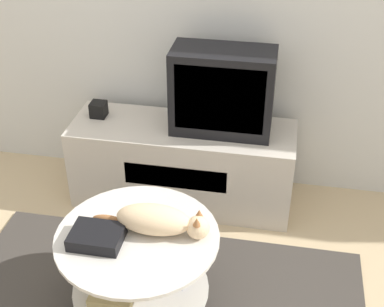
{
  "coord_description": "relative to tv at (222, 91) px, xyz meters",
  "views": [
    {
      "loc": [
        0.51,
        -1.76,
        2.11
      ],
      "look_at": [
        0.09,
        0.48,
        0.63
      ],
      "focal_mm": 50.0,
      "sensor_mm": 36.0,
      "label": 1
    }
  ],
  "objects": [
    {
      "name": "ground_plane",
      "position": [
        -0.18,
        -0.94,
        -0.76
      ],
      "size": [
        12.0,
        12.0,
        0.0
      ],
      "primitive_type": "plane",
      "color": "tan"
    },
    {
      "name": "rug",
      "position": [
        -0.18,
        -0.94,
        -0.75
      ],
      "size": [
        2.05,
        1.11,
        0.02
      ],
      "color": "#3D3833",
      "rests_on": "ground_plane"
    },
    {
      "name": "tv_stand",
      "position": [
        -0.23,
        -0.02,
        -0.51
      ],
      "size": [
        1.34,
        0.45,
        0.52
      ],
      "color": "beige",
      "rests_on": "ground_plane"
    },
    {
      "name": "tv",
      "position": [
        0.0,
        0.0,
        0.0
      ],
      "size": [
        0.58,
        0.28,
        0.49
      ],
      "color": "black",
      "rests_on": "tv_stand"
    },
    {
      "name": "speaker",
      "position": [
        -0.76,
        0.02,
        -0.2
      ],
      "size": [
        0.09,
        0.09,
        0.09
      ],
      "color": "black",
      "rests_on": "tv_stand"
    },
    {
      "name": "coffee_table",
      "position": [
        -0.25,
        -0.96,
        -0.45
      ],
      "size": [
        0.75,
        0.75,
        0.47
      ],
      "color": "#B2B2B7",
      "rests_on": "rug"
    },
    {
      "name": "dvd_box",
      "position": [
        -0.41,
        -1.03,
        -0.25
      ],
      "size": [
        0.23,
        0.18,
        0.06
      ],
      "color": "black",
      "rests_on": "coffee_table"
    },
    {
      "name": "cat",
      "position": [
        -0.16,
        -0.91,
        -0.21
      ],
      "size": [
        0.55,
        0.16,
        0.13
      ],
      "rotation": [
        0.0,
        0.0,
        -0.01
      ],
      "color": "beige",
      "rests_on": "coffee_table"
    }
  ]
}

